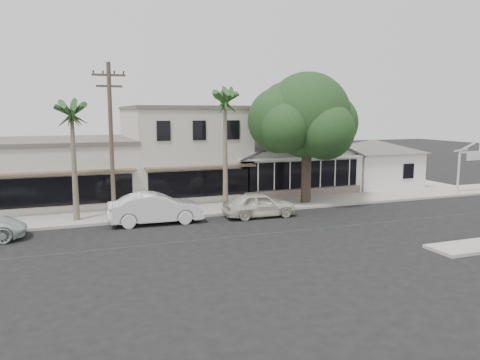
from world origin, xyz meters
name	(u,v)px	position (x,y,z in m)	size (l,w,h in m)	color
ground	(297,231)	(0.00, 0.00, 0.00)	(140.00, 140.00, 0.00)	black
sidewalk_north	(129,215)	(-8.00, 6.75, 0.07)	(90.00, 3.50, 0.15)	#9E9991
corner_shop	(281,158)	(5.00, 12.47, 2.62)	(10.40, 8.60, 5.10)	silver
side_cottage	(373,169)	(13.20, 11.50, 1.50)	(6.00, 6.00, 3.00)	silver
arch_sign	(480,153)	(18.40, 5.30, 3.16)	(4.12, 0.12, 3.95)	white
row_building_near	(182,152)	(-3.00, 13.50, 3.25)	(8.00, 10.00, 6.50)	beige
row_building_midnear	(58,172)	(-12.00, 13.50, 2.10)	(10.00, 10.00, 4.20)	beige
utility_pole	(111,139)	(-9.00, 5.20, 4.79)	(1.80, 0.24, 9.00)	brown
car_0	(259,205)	(-0.60, 3.82, 0.75)	(1.77, 4.41, 1.50)	beige
car_1	(156,208)	(-6.77, 4.34, 0.87)	(1.85, 5.31, 1.75)	silver
shade_tree	(305,118)	(3.86, 6.59, 5.91)	(8.09, 7.32, 8.98)	#47382B
palm_east	(225,101)	(-2.00, 6.06, 6.96)	(3.12, 3.12, 8.11)	#726651
palm_mid	(71,112)	(-11.00, 6.16, 6.27)	(2.84, 2.84, 7.35)	#726651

